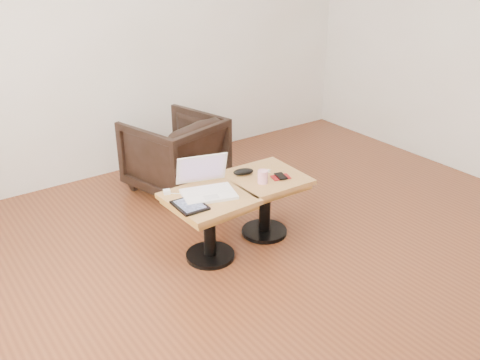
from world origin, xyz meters
TOP-DOWN VIEW (x-y plane):
  - room_shell at (0.00, 0.00)m, footprint 4.52×4.52m
  - side_table_left at (-0.37, 0.55)m, footprint 0.52×0.52m
  - side_table_right at (0.12, 0.59)m, footprint 0.51×0.51m
  - laptop at (-0.34, 0.62)m, footprint 0.41×0.39m
  - tablet at (-0.53, 0.51)m, footprint 0.18×0.22m
  - charging_adapter at (-0.56, 0.75)m, footprint 0.05×0.05m
  - glasses_case at (0.01, 0.70)m, footprint 0.16×0.11m
  - striped_cup at (0.04, 0.52)m, footprint 0.08×0.08m
  - earbuds_tangle at (0.17, 0.64)m, footprint 0.07×0.05m
  - phone_on_sleeve at (0.19, 0.51)m, footprint 0.14×0.12m
  - armchair at (-0.03, 1.62)m, footprint 0.82×0.83m

SIDE VIEW (x-z plane):
  - armchair at x=-0.03m, z-range 0.00..0.62m
  - side_table_left at x=-0.37m, z-range 0.11..0.57m
  - side_table_right at x=0.12m, z-range 0.11..0.57m
  - earbuds_tangle at x=0.17m, z-range 0.45..0.47m
  - phone_on_sleeve at x=0.19m, z-range 0.45..0.47m
  - tablet at x=-0.53m, z-range 0.45..0.47m
  - charging_adapter at x=-0.56m, z-range 0.45..0.48m
  - glasses_case at x=0.01m, z-range 0.45..0.50m
  - striped_cup at x=0.04m, z-range 0.45..0.54m
  - laptop at x=-0.34m, z-range 0.38..0.61m
  - room_shell at x=0.00m, z-range 0.00..2.71m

